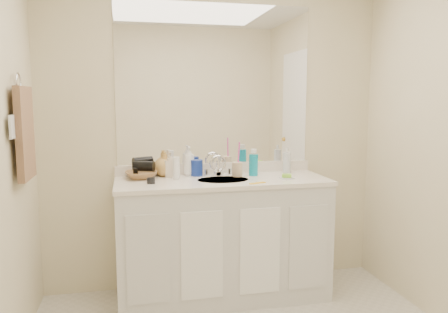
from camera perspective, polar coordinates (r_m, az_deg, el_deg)
wall_back at (r=3.37m, az=-1.19°, el=3.24°), size 2.60×0.02×2.40m
vanity_cabinet at (r=3.25m, az=-0.19°, el=-10.87°), size 1.50×0.55×0.85m
countertop at (r=3.14m, az=-0.20°, el=-3.23°), size 1.52×0.57×0.03m
backsplash at (r=3.38m, az=-1.13°, el=-1.52°), size 1.52×0.03×0.08m
sink_basin at (r=3.12m, az=-0.12°, el=-3.24°), size 0.37×0.37×0.02m
faucet at (r=3.28m, az=-0.79°, el=-1.52°), size 0.02×0.02×0.11m
mirror at (r=3.35m, az=-1.19°, el=9.38°), size 1.48×0.01×1.20m
blue_mug at (r=3.27m, az=-3.56°, el=-1.49°), size 0.12×0.12×0.12m
tan_cup at (r=3.24m, az=1.74°, el=-1.68°), size 0.10×0.10×0.11m
toothbrush at (r=3.23m, az=1.92°, el=0.02°), size 0.02×0.04×0.21m
mouthwash_bottle at (r=3.28m, az=3.87°, el=-1.09°), size 0.07×0.07×0.16m
clear_pump_bottle at (r=3.43m, az=8.22°, el=-0.81°), size 0.07×0.07×0.16m
soap_dish at (r=3.17m, az=8.20°, el=-2.82°), size 0.09×0.08×0.01m
green_soap at (r=3.17m, az=8.20°, el=-2.48°), size 0.08×0.07×0.02m
orange_comb at (r=2.99m, az=4.39°, el=-3.46°), size 0.13×0.06×0.01m
dark_jar at (r=3.01m, az=-9.52°, el=-3.14°), size 0.07×0.07×0.04m
extra_white_bottle at (r=3.14m, az=-6.27°, el=-1.52°), size 0.06×0.06×0.16m
soap_bottle_white at (r=3.29m, az=-4.57°, el=-0.60°), size 0.10×0.10×0.22m
soap_bottle_cream at (r=3.25m, az=-7.11°, el=-1.00°), size 0.09×0.10×0.18m
soap_bottle_yellow at (r=3.28m, az=-7.78°, el=-0.98°), size 0.16×0.16×0.18m
wicker_basket at (r=3.21m, az=-10.75°, el=-2.37°), size 0.24×0.24×0.06m
hair_dryer at (r=3.20m, az=-10.42°, el=-1.26°), size 0.17×0.12×0.08m
towel_ring at (r=2.84m, az=-25.28°, el=8.82°), size 0.01×0.11×0.11m
hand_towel at (r=2.84m, az=-24.55°, el=2.79°), size 0.04×0.32×0.55m
switch_plate at (r=2.64m, az=-25.97°, el=3.50°), size 0.01×0.08×0.13m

